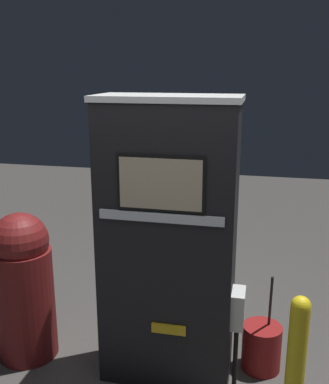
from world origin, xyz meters
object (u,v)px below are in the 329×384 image
Objects in this scene: safety_bollard at (295,373)px; squeegee_bucket at (261,347)px; gas_pump at (168,245)px; trash_bin at (24,285)px.

safety_bollard is 1.29× the size of squeegee_bucket.
gas_pump is at bearing -163.84° from squeegee_bucket.
gas_pump reaches higher than trash_bin.
gas_pump reaches higher than safety_bollard.
gas_pump is at bearing 0.86° from trash_bin.
gas_pump is 2.02× the size of safety_bollard.
gas_pump is 1.22m from trash_bin.
safety_bollard is 0.86× the size of trash_bin.
safety_bollard reaches higher than squeegee_bucket.
safety_bollard is at bearing -32.44° from gas_pump.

